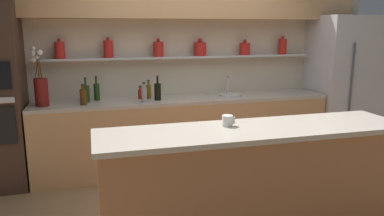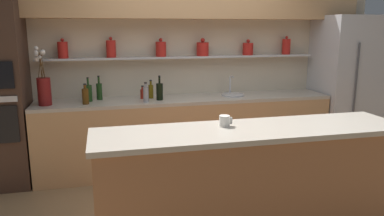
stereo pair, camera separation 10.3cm
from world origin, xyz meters
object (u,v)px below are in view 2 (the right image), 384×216
object	(u,v)px
bottle_wine_2	(88,93)
refrigerator	(348,88)
bottle_spirit_1	(85,96)
bottle_spirit_5	(146,94)
sink_fixture	(233,94)
bottle_sauce_3	(143,93)
bottle_oil_4	(151,91)
bottle_wine_6	(99,91)
bottle_wine_0	(160,91)
flower_vase	(44,88)
coffee_mug	(225,121)

from	to	relation	value
bottle_wine_2	refrigerator	bearing A→B (deg)	-1.40
bottle_spirit_1	bottle_spirit_5	size ratio (longest dim) A/B	1.01
bottle_wine_2	bottle_spirit_1	bearing A→B (deg)	-99.79
bottle_spirit_5	sink_fixture	bearing A→B (deg)	8.60
bottle_spirit_1	bottle_sauce_3	size ratio (longest dim) A/B	1.48
bottle_oil_4	sink_fixture	bearing A→B (deg)	-3.46
sink_fixture	bottle_wine_6	distance (m)	1.67
refrigerator	bottle_spirit_5	bearing A→B (deg)	-177.48
bottle_sauce_3	bottle_wine_6	world-z (taller)	bottle_wine_6
bottle_spirit_1	bottle_oil_4	size ratio (longest dim) A/B	1.04
bottle_wine_0	bottle_spirit_5	distance (m)	0.20
bottle_oil_4	refrigerator	bearing A→B (deg)	-2.38
bottle_wine_6	bottle_oil_4	bearing A→B (deg)	-4.73
flower_vase	sink_fixture	xyz separation A→B (m)	(2.26, 0.08, -0.17)
bottle_spirit_1	bottle_wine_2	bearing A→B (deg)	80.21
bottle_sauce_3	bottle_wine_2	bearing A→B (deg)	-177.41
bottle_wine_0	bottle_spirit_5	size ratio (longest dim) A/B	1.26
bottle_sauce_3	coffee_mug	distance (m)	1.91
coffee_mug	bottle_wine_2	bearing A→B (deg)	120.50
bottle_wine_0	bottle_sauce_3	world-z (taller)	bottle_wine_0
sink_fixture	bottle_oil_4	size ratio (longest dim) A/B	1.27
refrigerator	sink_fixture	world-z (taller)	refrigerator
bottle_sauce_3	coffee_mug	bearing A→B (deg)	-76.76
bottle_spirit_1	bottle_wine_6	distance (m)	0.29
coffee_mug	bottle_spirit_1	bearing A→B (deg)	123.73
refrigerator	flower_vase	bearing A→B (deg)	-179.50
bottle_oil_4	coffee_mug	distance (m)	1.89
sink_fixture	bottle_wine_6	bearing A→B (deg)	176.07
bottle_wine_0	bottle_sauce_3	size ratio (longest dim) A/B	1.84
bottle_wine_0	bottle_wine_6	world-z (taller)	bottle_wine_0
bottle_wine_2	bottle_oil_4	xyz separation A→B (m)	(0.74, 0.03, -0.01)
bottle_spirit_1	bottle_wine_2	distance (m)	0.17
bottle_spirit_5	bottle_wine_6	size ratio (longest dim) A/B	0.81
bottle_sauce_3	bottle_oil_4	world-z (taller)	bottle_oil_4
bottle_wine_6	flower_vase	bearing A→B (deg)	-161.73
sink_fixture	flower_vase	bearing A→B (deg)	-177.89
bottle_wine_0	bottle_spirit_1	distance (m)	0.86
refrigerator	bottle_spirit_5	xyz separation A→B (m)	(-2.79, -0.12, 0.05)
refrigerator	sink_fixture	size ratio (longest dim) A/B	6.68
flower_vase	bottle_spirit_1	xyz separation A→B (m)	(0.44, -0.05, -0.10)
bottle_oil_4	bottle_spirit_5	xyz separation A→B (m)	(-0.09, -0.23, 0.01)
sink_fixture	bottle_wine_2	size ratio (longest dim) A/B	1.01
coffee_mug	bottle_wine_6	bearing A→B (deg)	116.54
refrigerator	bottle_spirit_1	world-z (taller)	refrigerator
bottle_wine_2	bottle_sauce_3	bearing A→B (deg)	2.59
bottle_spirit_1	bottle_oil_4	xyz separation A→B (m)	(0.77, 0.20, -0.01)
bottle_wine_0	bottle_oil_4	size ratio (longest dim) A/B	1.30
flower_vase	bottle_wine_0	bearing A→B (deg)	0.20
flower_vase	bottle_wine_2	bearing A→B (deg)	14.00
flower_vase	bottle_spirit_5	bearing A→B (deg)	-4.47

